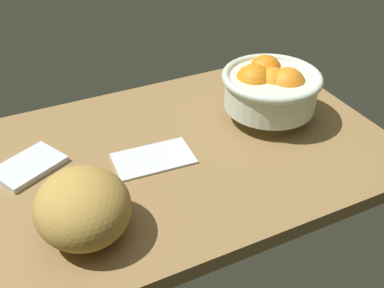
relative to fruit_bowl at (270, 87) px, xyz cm
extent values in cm
cube|color=olive|center=(-20.58, -2.59, -8.78)|extent=(79.99, 54.73, 3.00)
cylinder|color=silver|center=(-0.05, -0.37, -5.80)|extent=(8.40, 8.40, 2.97)
cylinder|color=silver|center=(-0.05, -0.37, -0.87)|extent=(19.38, 19.38, 6.89)
torus|color=silver|center=(-0.05, -0.37, 2.57)|extent=(20.98, 20.98, 1.60)
sphere|color=orange|center=(-3.26, 1.44, 0.92)|extent=(8.25, 8.25, 8.25)
sphere|color=orange|center=(2.26, -2.98, 0.88)|extent=(8.05, 8.05, 8.05)
sphere|color=orange|center=(2.00, 5.11, 0.79)|extent=(7.54, 7.54, 7.54)
sphere|color=orange|center=(-0.05, -0.37, 0.79)|extent=(7.52, 7.52, 7.52)
ellipsoid|color=#AF883E|center=(-44.62, -16.51, -1.87)|extent=(14.94, 16.07, 10.83)
cube|color=silver|center=(-28.23, -3.57, -6.84)|extent=(15.62, 9.76, 0.89)
cube|color=silver|center=(-50.26, 3.95, -6.72)|extent=(14.53, 12.88, 1.13)
camera|label=1|loc=(-51.10, -68.27, 45.86)|focal=41.98mm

